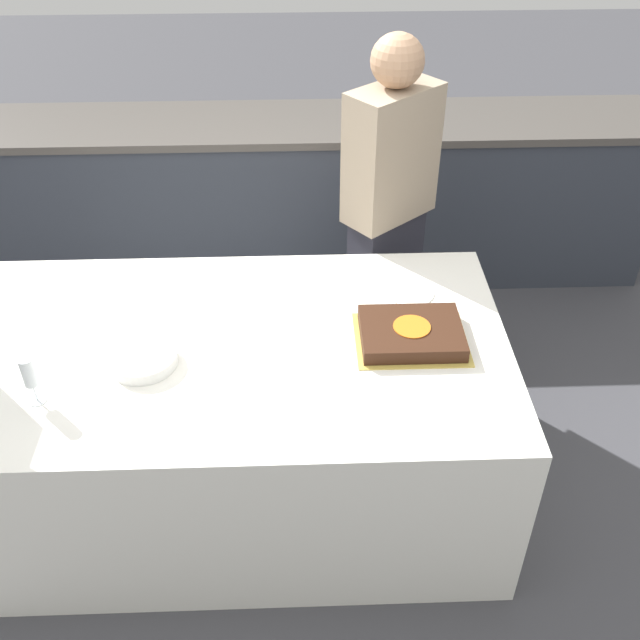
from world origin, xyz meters
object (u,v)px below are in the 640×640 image
at_px(plate_stack, 143,359).
at_px(wine_glass, 29,374).
at_px(cake, 411,334).
at_px(person_cutting_cake, 388,213).

relative_size(plate_stack, wine_glass, 1.31).
relative_size(cake, person_cutting_cake, 0.25).
bearing_deg(plate_stack, cake, 5.62).
height_order(wine_glass, person_cutting_cake, person_cutting_cake).
distance_m(cake, plate_stack, 0.95).
height_order(cake, wine_glass, wine_glass).
bearing_deg(plate_stack, wine_glass, -151.60).
relative_size(cake, plate_stack, 1.71).
distance_m(cake, wine_glass, 1.30).
xyz_separation_m(cake, person_cutting_cake, (0.00, 0.80, 0.04)).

